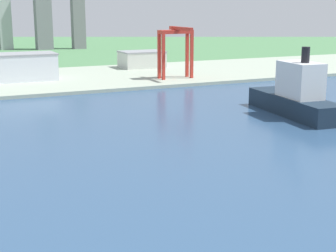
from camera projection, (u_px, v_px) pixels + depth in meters
The scene contains 7 objects.
ground_plane at pixel (85, 141), 227.61m from camera, with size 2400.00×2400.00×0.00m, color #4A7D4E.
water_bay at pixel (133, 181), 174.52m from camera, with size 840.00×360.00×0.15m, color #2D4C70.
industrial_pier at pixel (17, 82), 395.38m from camera, with size 840.00×140.00×2.50m, color #9AA794.
cargo_ship at pixel (296, 96), 277.76m from camera, with size 24.91×71.76×37.58m.
port_crane_red at pixel (176, 41), 399.07m from camera, with size 26.90×36.40×40.46m.
warehouse_main at pixel (12, 67), 391.38m from camera, with size 65.73×30.27×20.68m.
warehouse_annex at pixel (142, 59), 477.76m from camera, with size 39.38×28.72×15.19m.
Camera 1 is at (-58.32, 84.53, 58.27)m, focal length 54.83 mm.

